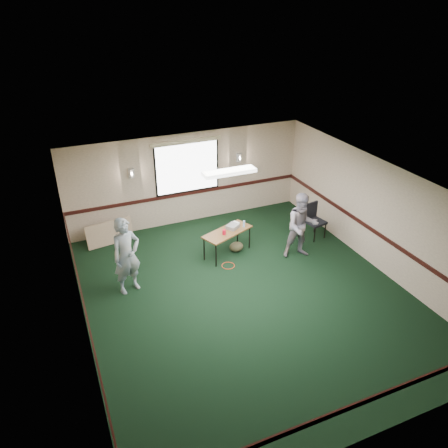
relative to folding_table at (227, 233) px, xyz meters
name	(u,v)px	position (x,y,z in m)	size (l,w,h in m)	color
ground	(246,295)	(-0.30, -1.79, -0.63)	(8.00, 8.00, 0.00)	black
room_shell	(211,196)	(-0.30, 0.33, 0.95)	(8.00, 8.02, 8.00)	tan
folding_table	(227,233)	(0.00, 0.00, 0.00)	(1.47, 1.02, 0.68)	brown
projector	(233,226)	(0.19, 0.10, 0.10)	(0.30, 0.25, 0.10)	gray
game_console	(235,224)	(0.32, 0.25, 0.08)	(0.22, 0.17, 0.05)	white
red_cup	(224,232)	(-0.14, -0.11, 0.12)	(0.09, 0.09, 0.13)	red
water_bottle	(244,224)	(0.49, 0.05, 0.14)	(0.05, 0.05, 0.18)	#99CBFB
duffel_bag	(236,247)	(0.28, 0.03, -0.50)	(0.38, 0.29, 0.27)	#403A24
cable_coil	(228,266)	(-0.21, -0.54, -0.62)	(0.33, 0.33, 0.02)	#DE431B
folded_table	(110,233)	(-2.73, 1.76, -0.31)	(1.27, 0.05, 0.65)	tan
conference_chair	(313,218)	(2.59, -0.04, -0.06)	(0.56, 0.58, 0.98)	black
person_left	(127,256)	(-2.69, -0.55, 0.29)	(0.67, 0.44, 1.84)	#40648E
person_right	(302,226)	(1.71, -0.80, 0.25)	(0.85, 0.66, 1.75)	#6B7AA7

